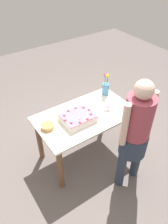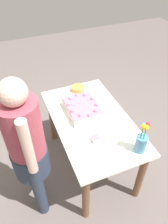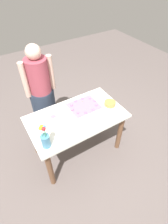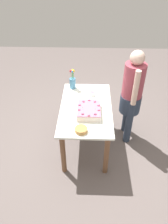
% 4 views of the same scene
% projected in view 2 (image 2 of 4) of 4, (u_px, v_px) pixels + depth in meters
% --- Properties ---
extents(ground_plane, '(8.00, 8.00, 0.00)m').
position_uv_depth(ground_plane, '(90.00, 163.00, 2.66)').
color(ground_plane, '#625754').
extents(dining_table, '(1.26, 0.73, 0.73)m').
position_uv_depth(dining_table, '(91.00, 129.00, 2.26)').
color(dining_table, white).
rests_on(dining_table, ground_plane).
extents(sheet_cake, '(0.39, 0.32, 0.11)m').
position_uv_depth(sheet_cake, '(83.00, 108.00, 2.23)').
color(sheet_cake, silver).
rests_on(sheet_cake, dining_table).
extents(serving_plate_with_slice, '(0.21, 0.21, 0.08)m').
position_uv_depth(serving_plate_with_slice, '(95.00, 141.00, 1.94)').
color(serving_plate_with_slice, white).
rests_on(serving_plate_with_slice, dining_table).
extents(cake_knife, '(0.17, 0.11, 0.00)m').
position_uv_depth(cake_knife, '(123.00, 133.00, 2.03)').
color(cake_knife, silver).
rests_on(cake_knife, dining_table).
extents(flower_vase, '(0.10, 0.10, 0.32)m').
position_uv_depth(flower_vase, '(141.00, 141.00, 1.81)').
color(flower_vase, teal).
rests_on(flower_vase, dining_table).
extents(fruit_bowl, '(0.16, 0.16, 0.05)m').
position_uv_depth(fruit_bowl, '(78.00, 89.00, 2.52)').
color(fruit_bowl, '#B98140').
rests_on(fruit_bowl, dining_table).
extents(person_standing, '(0.45, 0.31, 1.49)m').
position_uv_depth(person_standing, '(27.00, 146.00, 1.76)').
color(person_standing, '#2A3648').
rests_on(person_standing, ground_plane).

